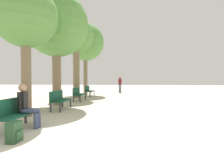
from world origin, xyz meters
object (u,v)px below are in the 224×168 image
at_px(bench_row_1, 59,99).
at_px(tree_row_1, 56,25).
at_px(tree_row_2, 76,37).
at_px(bench_row_2, 78,93).
at_px(bench_row_0, 15,112).
at_px(bench_row_3, 89,90).
at_px(person_seated, 27,105).
at_px(pedestrian_near, 120,83).
at_px(tree_row_3, 85,43).
at_px(tree_row_0, 25,18).
at_px(backpack, 14,132).

distance_m(bench_row_1, tree_row_1, 4.17).
bearing_deg(tree_row_2, bench_row_2, -70.45).
xyz_separation_m(bench_row_0, bench_row_3, (0.00, 9.89, 0.00)).
xyz_separation_m(tree_row_1, person_seated, (0.92, -4.50, -3.69)).
bearing_deg(pedestrian_near, bench_row_2, -108.85).
xyz_separation_m(bench_row_3, pedestrian_near, (2.50, 4.02, 0.48)).
bearing_deg(tree_row_3, bench_row_3, -67.58).
relative_size(bench_row_3, tree_row_2, 0.24).
distance_m(tree_row_1, person_seated, 5.89).
bearing_deg(bench_row_3, tree_row_2, -116.02).
relative_size(tree_row_1, tree_row_3, 0.93).
bearing_deg(tree_row_3, tree_row_2, -90.00).
bearing_deg(bench_row_0, person_seated, 36.99).
distance_m(bench_row_2, tree_row_0, 5.90).
xyz_separation_m(tree_row_3, person_seated, (0.92, -11.35, -4.19)).
height_order(tree_row_3, backpack, tree_row_3).
bearing_deg(bench_row_3, tree_row_3, 112.42).
xyz_separation_m(bench_row_3, tree_row_3, (-0.68, 1.64, 4.37)).
xyz_separation_m(person_seated, pedestrian_near, (2.26, 13.73, 0.30)).
xyz_separation_m(tree_row_2, backpack, (1.30, -9.45, -4.44)).
xyz_separation_m(tree_row_1, tree_row_3, (0.00, 6.85, 0.50)).
bearing_deg(bench_row_2, bench_row_3, 90.00).
height_order(bench_row_3, backpack, bench_row_3).
xyz_separation_m(bench_row_2, tree_row_3, (-0.68, 4.94, 4.37)).
height_order(bench_row_1, pedestrian_near, pedestrian_near).
height_order(person_seated, backpack, person_seated).
xyz_separation_m(bench_row_0, tree_row_3, (-0.68, 11.53, 4.37)).
relative_size(bench_row_1, bench_row_2, 1.00).
height_order(tree_row_3, person_seated, tree_row_3).
bearing_deg(pedestrian_near, bench_row_0, -100.18).
height_order(bench_row_0, tree_row_1, tree_row_1).
bearing_deg(tree_row_1, tree_row_3, 90.00).
bearing_deg(tree_row_0, bench_row_0, -68.54).
xyz_separation_m(bench_row_1, tree_row_3, (-0.68, 8.24, 4.37)).
height_order(tree_row_2, person_seated, tree_row_2).
distance_m(tree_row_0, backpack, 4.62).
relative_size(tree_row_0, person_seated, 3.88).
relative_size(bench_row_1, tree_row_0, 0.30).
relative_size(tree_row_1, backpack, 13.10).
distance_m(bench_row_2, bench_row_3, 3.30).
xyz_separation_m(bench_row_3, tree_row_2, (-0.68, -1.39, 4.16)).
bearing_deg(backpack, bench_row_3, 93.27).
bearing_deg(person_seated, bench_row_0, -143.01).
bearing_deg(backpack, tree_row_1, 102.98).
bearing_deg(bench_row_2, bench_row_0, -90.00).
height_order(bench_row_2, tree_row_0, tree_row_0).
bearing_deg(tree_row_1, bench_row_1, -63.87).
xyz_separation_m(bench_row_2, person_seated, (0.24, -6.41, 0.18)).
distance_m(tree_row_0, tree_row_2, 6.84).
bearing_deg(bench_row_3, person_seated, -88.57).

